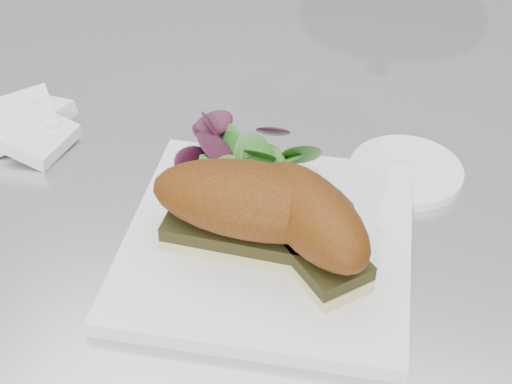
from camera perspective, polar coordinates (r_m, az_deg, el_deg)
table at (r=0.88m, az=-1.22°, el=-15.07°), size 0.70×0.70×0.73m
plate at (r=0.68m, az=0.99°, el=-3.98°), size 0.30×0.30×0.02m
sandwich_left at (r=0.63m, az=-0.28°, el=-1.25°), size 0.19×0.10×0.08m
sandwich_right at (r=0.62m, az=4.42°, el=-2.45°), size 0.15×0.15×0.08m
salad at (r=0.72m, az=-1.00°, el=2.99°), size 0.12×0.12×0.05m
napkin at (r=0.85m, az=-17.86°, el=4.48°), size 0.16×0.16×0.02m
saucer at (r=0.78m, az=11.91°, el=1.64°), size 0.12×0.12×0.01m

